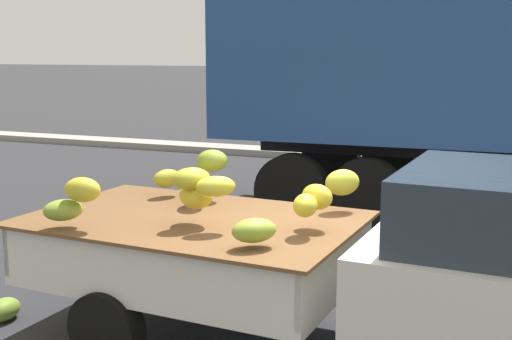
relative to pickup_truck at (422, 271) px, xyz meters
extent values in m
cube|color=gray|center=(-0.55, 10.23, -0.81)|extent=(80.00, 0.80, 0.16)
cube|color=silver|center=(0.60, -0.03, -0.10)|extent=(2.08, 1.86, 0.78)
cube|color=#28333D|center=(0.41, -0.02, 0.55)|extent=(1.18, 1.60, 0.52)
cube|color=silver|center=(-2.00, 0.11, -0.31)|extent=(2.82, 1.90, 0.08)
cube|color=silver|center=(-1.95, 0.96, -0.05)|extent=(2.73, 0.20, 0.44)
cube|color=silver|center=(-2.04, -0.74, -0.05)|extent=(2.73, 0.20, 0.44)
cube|color=silver|center=(-0.66, 0.04, -0.05)|extent=(0.15, 1.75, 0.44)
cube|color=silver|center=(-3.33, 0.19, -0.05)|extent=(0.15, 1.75, 0.44)
cube|color=#B21914|center=(-1.95, 0.99, -0.09)|extent=(2.62, 0.16, 0.07)
cube|color=brown|center=(-2.00, 0.11, 0.18)|extent=(2.95, 2.03, 0.03)
ellipsoid|color=#9EA328|center=(-2.62, 0.76, 0.39)|extent=(0.29, 0.36, 0.18)
ellipsoid|color=gold|center=(-1.61, -0.22, 0.57)|extent=(0.38, 0.36, 0.17)
ellipsoid|color=gold|center=(-1.86, -0.10, 0.45)|extent=(0.44, 0.41, 0.21)
ellipsoid|color=gold|center=(-1.86, -0.17, 0.61)|extent=(0.38, 0.40, 0.18)
ellipsoid|color=gold|center=(-0.84, 0.82, 0.47)|extent=(0.39, 0.39, 0.24)
ellipsoid|color=gold|center=(-0.88, 0.16, 0.47)|extent=(0.33, 0.29, 0.21)
ellipsoid|color=olive|center=(-1.15, -0.54, 0.33)|extent=(0.40, 0.41, 0.18)
ellipsoid|color=gold|center=(-2.15, 0.47, 0.42)|extent=(0.36, 0.43, 0.18)
ellipsoid|color=gold|center=(-0.91, -0.08, 0.45)|extent=(0.23, 0.30, 0.18)
ellipsoid|color=#8AA231|center=(-2.81, -0.61, 0.35)|extent=(0.38, 0.39, 0.18)
ellipsoid|color=gold|center=(-2.64, -0.58, 0.53)|extent=(0.33, 0.24, 0.20)
ellipsoid|color=olive|center=(-2.14, 0.81, 0.59)|extent=(0.39, 0.38, 0.21)
cylinder|color=black|center=(-2.27, 0.97, -0.57)|extent=(0.65, 0.24, 0.64)
cylinder|color=black|center=(-2.37, -0.71, -0.57)|extent=(0.65, 0.24, 0.64)
cylinder|color=black|center=(-1.41, 6.39, -0.35)|extent=(1.09, 0.34, 1.08)
cylinder|color=black|center=(-1.32, 4.00, -0.35)|extent=(1.09, 0.34, 1.08)
cylinder|color=black|center=(-2.49, 6.35, -0.35)|extent=(1.09, 0.34, 1.08)
cylinder|color=black|center=(-2.40, 3.95, -0.35)|extent=(1.09, 0.34, 1.08)
ellipsoid|color=olive|center=(-3.82, -0.30, -0.78)|extent=(0.26, 0.36, 0.21)
camera|label=1|loc=(0.62, -4.86, 1.62)|focal=46.01mm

